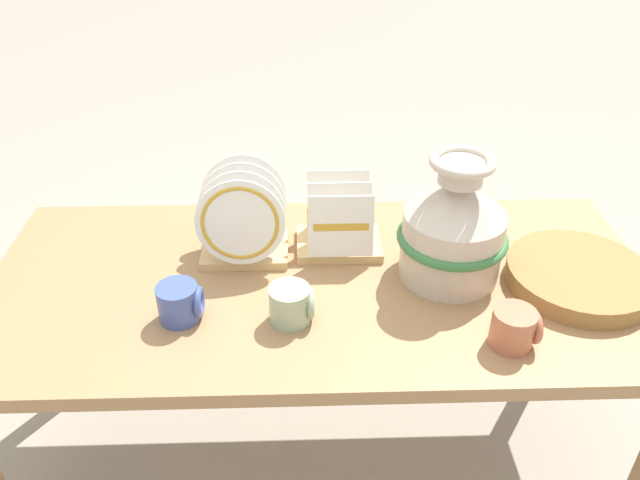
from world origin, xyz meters
name	(u,v)px	position (x,y,z in m)	size (l,w,h in m)	color
ground_plane	(320,450)	(0.00, 0.00, 0.00)	(14.00, 14.00, 0.00)	gray
display_table	(320,301)	(0.00, 0.00, 0.56)	(1.57, 0.72, 0.63)	#9E754C
ceramic_vase	(453,227)	(0.30, 0.01, 0.76)	(0.26, 0.26, 0.31)	beige
dish_rack_round_plates	(243,224)	(-0.18, 0.10, 0.72)	(0.21, 0.17, 0.23)	tan
dish_rack_square_plates	(339,231)	(0.05, 0.13, 0.67)	(0.21, 0.16, 0.18)	tan
wicker_charger_stack	(579,276)	(0.60, -0.04, 0.65)	(0.33, 0.33, 0.04)	olive
mug_cobalt_glaze	(180,303)	(-0.30, -0.13, 0.67)	(0.10, 0.09, 0.08)	#42569E
mug_sage_glaze	(292,304)	(-0.06, -0.14, 0.67)	(0.10, 0.09, 0.08)	#9EB28E
mug_terracotta_glaze	(515,328)	(0.39, -0.23, 0.67)	(0.10, 0.09, 0.08)	#B76647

